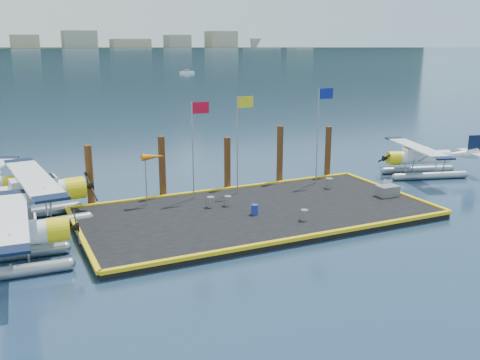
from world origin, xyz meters
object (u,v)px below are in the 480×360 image
object	(u,v)px
flagpole_red	(196,135)
piling_4	(328,154)
seaplane_b	(27,198)
drum_3	(255,210)
crate	(387,191)
flagpole_yellow	(240,130)
seaplane_a	(3,240)
windsock	(153,158)
drum_0	(228,201)
piling_0	(90,178)
drum_1	(304,215)
drum_5	(211,202)
flagpole_blue	(320,121)
drum_4	(329,183)
piling_2	(227,165)
seaplane_d	(420,159)
piling_3	(280,157)
piling_1	(162,169)

from	to	relation	value
flagpole_red	piling_4	bearing A→B (deg)	8.43
seaplane_b	drum_3	xyz separation A→B (m)	(11.72, -4.57, -0.93)
crate	flagpole_yellow	world-z (taller)	flagpole_yellow
seaplane_a	seaplane_b	distance (m)	6.10
drum_3	windsock	size ratio (longest dim) A/B	0.18
drum_0	flagpole_yellow	bearing A→B (deg)	50.52
seaplane_a	piling_0	distance (m)	9.00
windsock	drum_3	bearing A→B (deg)	-44.34
drum_1	windsock	distance (m)	9.61
seaplane_b	drum_5	bearing A→B (deg)	71.86
flagpole_blue	windsock	xyz separation A→B (m)	(-11.72, 0.00, -1.46)
flagpole_red	piling_0	xyz separation A→B (m)	(-6.21, 1.60, -2.40)
drum_4	flagpole_blue	size ratio (longest dim) A/B	0.10
piling_0	piling_2	xyz separation A→B (m)	(9.00, 0.00, -0.10)
windsock	piling_0	xyz separation A→B (m)	(-3.47, 1.60, -1.23)
seaplane_d	piling_4	bearing A→B (deg)	90.62
flagpole_blue	windsock	distance (m)	11.81
flagpole_red	piling_3	xyz separation A→B (m)	(6.79, 1.60, -2.25)
piling_2	drum_1	bearing A→B (deg)	-82.64
drum_0	piling_3	distance (m)	7.01
flagpole_red	flagpole_yellow	bearing A→B (deg)	0.00
piling_0	piling_3	size ratio (longest dim) A/B	0.93
flagpole_blue	piling_4	bearing A→B (deg)	41.58
drum_0	seaplane_b	bearing A→B (deg)	167.82
seaplane_a	drum_3	world-z (taller)	seaplane_a
seaplane_a	piling_4	bearing A→B (deg)	111.10
piling_4	drum_5	bearing A→B (deg)	-160.87
drum_3	flagpole_blue	bearing A→B (deg)	31.89
drum_5	flagpole_blue	world-z (taller)	flagpole_blue
drum_0	piling_3	xyz separation A→B (m)	(5.66, 3.87, 1.45)
flagpole_red	drum_3	bearing A→B (deg)	-67.69
drum_1	piling_0	xyz separation A→B (m)	(-10.05, 8.13, 1.30)
drum_0	drum_5	world-z (taller)	drum_5
piling_2	piling_3	bearing A→B (deg)	0.00
flagpole_blue	piling_2	distance (m)	6.98
seaplane_a	drum_1	xyz separation A→B (m)	(15.11, -0.71, -0.73)
drum_3	crate	xyz separation A→B (m)	(9.34, -0.18, 0.05)
piling_1	flagpole_red	bearing A→B (deg)	-43.15
flagpole_red	piling_2	xyz separation A→B (m)	(2.79, 1.60, -2.50)
seaplane_a	drum_3	bearing A→B (deg)	98.47
crate	piling_1	world-z (taller)	piling_1
seaplane_a	piling_1	distance (m)	12.12
flagpole_red	drum_0	bearing A→B (deg)	-63.49
drum_1	piling_3	size ratio (longest dim) A/B	0.14
seaplane_b	drum_1	bearing A→B (deg)	58.64
flagpole_red	piling_3	world-z (taller)	flagpole_red
windsock	piling_0	world-z (taller)	piling_0
piling_0	windsock	bearing A→B (deg)	-24.73
flagpole_yellow	piling_0	xyz separation A→B (m)	(-9.20, 1.60, -2.51)
crate	seaplane_b	bearing A→B (deg)	167.30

